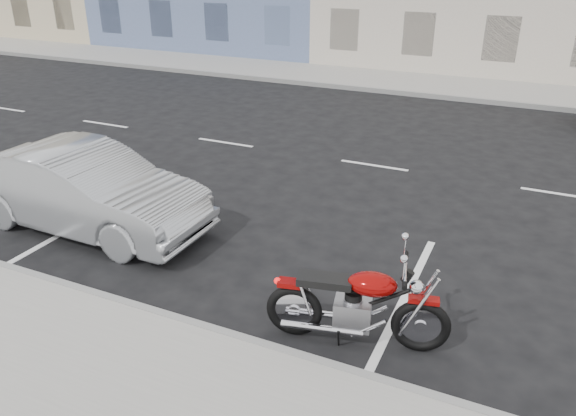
# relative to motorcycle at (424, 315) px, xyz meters

# --- Properties ---
(ground) EXTENTS (120.00, 120.00, 0.00)m
(ground) POSITION_rel_motorcycle_xyz_m (-0.47, 6.12, -0.53)
(ground) COLOR black
(ground) RESTS_ON ground
(sidewalk_far) EXTENTS (80.00, 3.40, 0.15)m
(sidewalk_far) POSITION_rel_motorcycle_xyz_m (-5.47, 14.82, -0.46)
(sidewalk_far) COLOR gray
(sidewalk_far) RESTS_ON ground
(curb_near) EXTENTS (80.00, 0.12, 0.16)m
(curb_near) POSITION_rel_motorcycle_xyz_m (-5.47, -0.88, -0.45)
(curb_near) COLOR gray
(curb_near) RESTS_ON ground
(curb_far) EXTENTS (80.00, 0.12, 0.16)m
(curb_far) POSITION_rel_motorcycle_xyz_m (-5.47, 13.12, -0.45)
(curb_far) COLOR gray
(curb_far) RESTS_ON ground
(motorcycle) EXTENTS (2.29, 0.90, 1.16)m
(motorcycle) POSITION_rel_motorcycle_xyz_m (0.00, 0.00, 0.00)
(motorcycle) COLOR black
(motorcycle) RESTS_ON ground
(sedan_silver) EXTENTS (4.55, 1.64, 1.49)m
(sedan_silver) POSITION_rel_motorcycle_xyz_m (-6.16, 0.89, 0.22)
(sedan_silver) COLOR #9EA1A5
(sedan_silver) RESTS_ON ground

